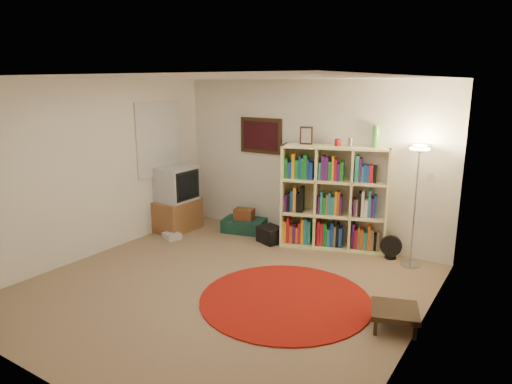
# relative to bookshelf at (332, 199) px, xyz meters

# --- Properties ---
(room) EXTENTS (4.54, 4.54, 2.54)m
(room) POSITION_rel_bookshelf_xyz_m (-0.57, -2.01, 0.51)
(room) COLOR #8A6F51
(room) RESTS_ON ground
(bookshelf) EXTENTS (1.62, 0.89, 1.86)m
(bookshelf) POSITION_rel_bookshelf_xyz_m (0.00, 0.00, 0.00)
(bookshelf) COLOR #FFF8AA
(bookshelf) RESTS_ON ground
(floor_lamp) EXTENTS (0.41, 0.41, 1.67)m
(floor_lamp) POSITION_rel_bookshelf_xyz_m (1.23, -0.10, 0.63)
(floor_lamp) COLOR #B6B8BB
(floor_lamp) RESTS_ON ground
(floor_fan) EXTENTS (0.31, 0.18, 0.35)m
(floor_fan) POSITION_rel_bookshelf_xyz_m (0.92, -0.01, -0.58)
(floor_fan) COLOR black
(floor_fan) RESTS_ON ground
(tv_stand) EXTENTS (0.54, 0.75, 1.09)m
(tv_stand) POSITION_rel_bookshelf_xyz_m (-2.53, -0.65, -0.23)
(tv_stand) COLOR brown
(tv_stand) RESTS_ON ground
(dvd_box) EXTENTS (0.34, 0.31, 0.09)m
(dvd_box) POSITION_rel_bookshelf_xyz_m (-2.30, -1.05, -0.71)
(dvd_box) COLOR silver
(dvd_box) RESTS_ON ground
(suitcase) EXTENTS (0.77, 0.59, 0.22)m
(suitcase) POSITION_rel_bookshelf_xyz_m (-1.52, -0.13, -0.64)
(suitcase) COLOR #13342B
(suitcase) RESTS_ON ground
(wicker_basket) EXTENTS (0.36, 0.30, 0.18)m
(wicker_basket) POSITION_rel_bookshelf_xyz_m (-1.51, -0.14, -0.44)
(wicker_basket) COLOR #5C2F17
(wicker_basket) RESTS_ON suitcase
(duffel_bag) EXTENTS (0.44, 0.41, 0.25)m
(duffel_bag) POSITION_rel_bookshelf_xyz_m (-0.88, -0.34, -0.63)
(duffel_bag) COLOR black
(duffel_bag) RESTS_ON ground
(paper_towel) EXTENTS (0.12, 0.12, 0.22)m
(paper_towel) POSITION_rel_bookshelf_xyz_m (-0.66, 0.09, -0.64)
(paper_towel) COLOR white
(paper_towel) RESTS_ON ground
(red_rug) EXTENTS (1.99, 1.99, 0.02)m
(red_rug) POSITION_rel_bookshelf_xyz_m (0.29, -1.94, -0.74)
(red_rug) COLOR maroon
(red_rug) RESTS_ON ground
(side_table) EXTENTS (0.59, 0.59, 0.21)m
(side_table) POSITION_rel_bookshelf_xyz_m (1.52, -1.87, -0.57)
(side_table) COLOR black
(side_table) RESTS_ON ground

